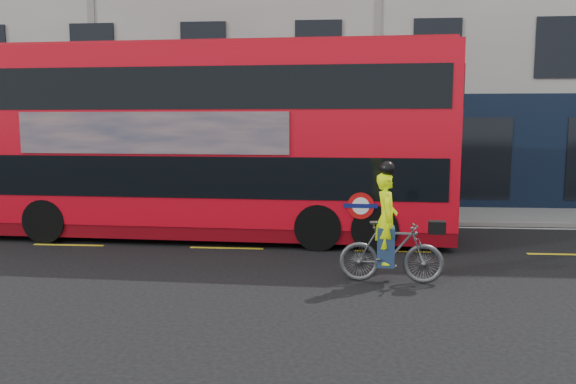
# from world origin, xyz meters

# --- Properties ---
(ground) EXTENTS (120.00, 120.00, 0.00)m
(ground) POSITION_xyz_m (0.00, 0.00, 0.00)
(ground) COLOR black
(ground) RESTS_ON ground
(pavement) EXTENTS (60.00, 3.00, 0.12)m
(pavement) POSITION_xyz_m (0.00, 6.50, 0.06)
(pavement) COLOR gray
(pavement) RESTS_ON ground
(kerb) EXTENTS (60.00, 0.12, 0.13)m
(kerb) POSITION_xyz_m (0.00, 5.00, 0.07)
(kerb) COLOR gray
(kerb) RESTS_ON ground
(building_terrace) EXTENTS (50.00, 10.07, 15.00)m
(building_terrace) POSITION_xyz_m (0.00, 12.94, 7.49)
(building_terrace) COLOR beige
(building_terrace) RESTS_ON ground
(road_edge_line) EXTENTS (58.00, 0.10, 0.01)m
(road_edge_line) POSITION_xyz_m (0.00, 4.70, 0.00)
(road_edge_line) COLOR silver
(road_edge_line) RESTS_ON ground
(lane_dashes) EXTENTS (58.00, 0.12, 0.01)m
(lane_dashes) POSITION_xyz_m (0.00, 1.50, 0.00)
(lane_dashes) COLOR yellow
(lane_dashes) RESTS_ON ground
(bus) EXTENTS (12.46, 3.31, 4.98)m
(bus) POSITION_xyz_m (-4.58, 2.86, 2.55)
(bus) COLOR red
(bus) RESTS_ON ground
(cyclist) EXTENTS (2.01, 0.68, 2.33)m
(cyclist) POSITION_xyz_m (-0.32, -1.12, 0.78)
(cyclist) COLOR #4E5053
(cyclist) RESTS_ON ground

